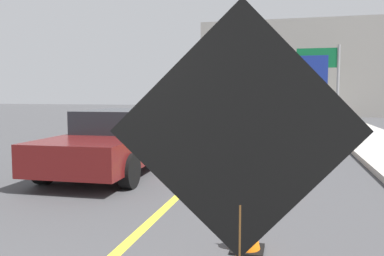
{
  "coord_description": "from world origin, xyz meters",
  "views": [
    {
      "loc": [
        1.79,
        -0.67,
        1.75
      ],
      "look_at": [
        0.61,
        4.22,
        1.31
      ],
      "focal_mm": 36.71,
      "sensor_mm": 36.0,
      "label": 1
    }
  ],
  "objects": [
    {
      "name": "roadwork_sign",
      "position": [
        1.51,
        1.77,
        1.47
      ],
      "size": [
        1.6,
        0.38,
        2.33
      ],
      "color": "#593819",
      "rests_on": "ground"
    },
    {
      "name": "traffic_cone_near_sign",
      "position": [
        1.39,
        3.62,
        0.31
      ],
      "size": [
        0.36,
        0.36,
        0.62
      ],
      "color": "black",
      "rests_on": "ground"
    },
    {
      "name": "highway_guide_sign",
      "position": [
        4.25,
        26.99,
        3.42
      ],
      "size": [
        2.79,
        0.18,
        5.0
      ],
      "color": "gray",
      "rests_on": "ground"
    },
    {
      "name": "pickup_car",
      "position": [
        -1.95,
        7.76,
        0.7
      ],
      "size": [
        2.08,
        5.19,
        1.38
      ],
      "color": "#591414",
      "rests_on": "ground"
    },
    {
      "name": "lane_center_stripe",
      "position": [
        0.0,
        6.0,
        0.0
      ],
      "size": [
        0.14,
        36.0,
        0.01
      ],
      "primitive_type": "cube",
      "color": "yellow",
      "rests_on": "ground"
    },
    {
      "name": "traffic_cone_mid_lane",
      "position": [
        1.4,
        6.09,
        0.3
      ],
      "size": [
        0.36,
        0.36,
        0.61
      ],
      "color": "black",
      "rests_on": "ground"
    },
    {
      "name": "traffic_cone_far_lane",
      "position": [
        1.2,
        8.11,
        0.37
      ],
      "size": [
        0.36,
        0.36,
        0.76
      ],
      "color": "black",
      "rests_on": "ground"
    },
    {
      "name": "arrow_board_trailer",
      "position": [
        0.91,
        11.41,
        0.48
      ],
      "size": [
        1.6,
        1.87,
        2.7
      ],
      "color": "orange",
      "rests_on": "ground"
    },
    {
      "name": "far_building_block",
      "position": [
        4.63,
        35.45,
        3.78
      ],
      "size": [
        19.62,
        8.81,
        7.56
      ],
      "primitive_type": "cube",
      "color": "gray",
      "rests_on": "ground"
    },
    {
      "name": "box_truck",
      "position": [
        2.08,
        18.16,
        1.74
      ],
      "size": [
        2.66,
        7.91,
        3.16
      ],
      "color": "black",
      "rests_on": "ground"
    }
  ]
}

